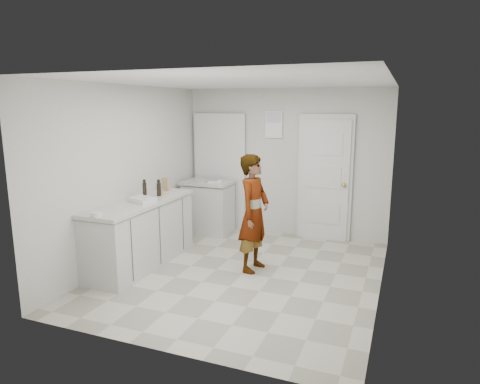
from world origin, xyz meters
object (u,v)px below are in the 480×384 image
at_px(oil_cruet_a, 159,188).
at_px(spice_jar, 162,192).
at_px(egg_bowl, 97,214).
at_px(oil_cruet_b, 145,188).
at_px(baking_dish, 142,200).
at_px(cake_mix_box, 166,184).
at_px(person, 254,213).

bearing_deg(oil_cruet_a, spice_jar, 94.56).
relative_size(oil_cruet_a, egg_bowl, 1.91).
relative_size(oil_cruet_b, baking_dish, 0.63).
height_order(oil_cruet_a, egg_bowl, oil_cruet_a).
height_order(cake_mix_box, oil_cruet_a, oil_cruet_a).
distance_m(person, baking_dish, 1.53).
xyz_separation_m(cake_mix_box, oil_cruet_b, (-0.03, -0.53, 0.02)).
distance_m(cake_mix_box, spice_jar, 0.32).
bearing_deg(cake_mix_box, person, -1.17).
relative_size(spice_jar, egg_bowl, 0.59).
xyz_separation_m(person, oil_cruet_b, (-1.61, -0.16, 0.25)).
relative_size(person, egg_bowl, 12.28).
distance_m(baking_dish, egg_bowl, 0.86).
bearing_deg(oil_cruet_b, spice_jar, 59.09).
distance_m(cake_mix_box, egg_bowl, 1.67).
distance_m(spice_jar, oil_cruet_a, 0.12).
xyz_separation_m(spice_jar, baking_dish, (0.01, -0.53, -0.01)).
height_order(person, oil_cruet_b, person).
distance_m(person, oil_cruet_b, 1.64).
bearing_deg(person, baking_dish, 113.42).
bearing_deg(baking_dish, cake_mix_box, 98.24).
xyz_separation_m(oil_cruet_b, baking_dish, (0.15, -0.29, -0.10)).
xyz_separation_m(cake_mix_box, baking_dish, (0.12, -0.82, -0.07)).
xyz_separation_m(oil_cruet_a, egg_bowl, (-0.05, -1.29, -0.09)).
height_order(cake_mix_box, spice_jar, cake_mix_box).
bearing_deg(baking_dish, oil_cruet_a, 90.33).
height_order(cake_mix_box, egg_bowl, cake_mix_box).
xyz_separation_m(spice_jar, egg_bowl, (-0.05, -1.38, -0.01)).
height_order(spice_jar, baking_dish, spice_jar).
height_order(spice_jar, oil_cruet_b, oil_cruet_b).
relative_size(spice_jar, oil_cruet_b, 0.29).
relative_size(cake_mix_box, spice_jar, 2.63).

